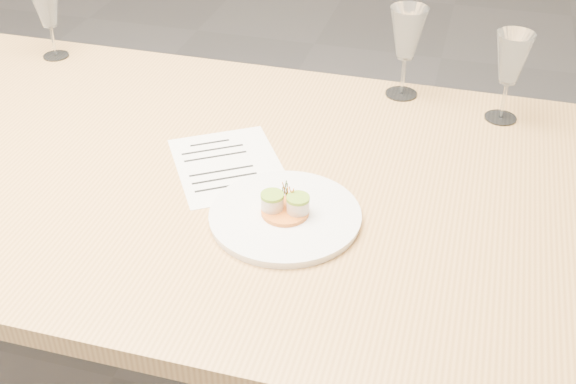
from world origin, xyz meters
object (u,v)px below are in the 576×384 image
(dinner_plate, at_px, (285,215))
(wine_glass_2, at_px, (407,35))
(recipe_sheet, at_px, (228,165))
(dining_table, at_px, (70,172))
(wine_glass_1, at_px, (47,8))
(wine_glass_3, at_px, (512,60))

(dinner_plate, height_order, wine_glass_2, wine_glass_2)
(dinner_plate, bearing_deg, wine_glass_2, 76.27)
(dinner_plate, distance_m, recipe_sheet, 0.22)
(dining_table, bearing_deg, wine_glass_1, 122.28)
(dinner_plate, distance_m, wine_glass_2, 0.59)
(dining_table, distance_m, dinner_plate, 0.55)
(wine_glass_3, bearing_deg, recipe_sheet, -146.72)
(dinner_plate, bearing_deg, recipe_sheet, 138.21)
(recipe_sheet, distance_m, wine_glass_2, 0.53)
(dinner_plate, height_order, wine_glass_3, wine_glass_3)
(recipe_sheet, height_order, wine_glass_2, wine_glass_2)
(dinner_plate, distance_m, wine_glass_3, 0.64)
(dining_table, distance_m, wine_glass_1, 0.52)
(recipe_sheet, bearing_deg, wine_glass_3, 0.69)
(wine_glass_1, bearing_deg, recipe_sheet, -31.38)
(dinner_plate, relative_size, wine_glass_2, 1.29)
(dinner_plate, xyz_separation_m, recipe_sheet, (-0.17, 0.15, -0.01))
(dining_table, xyz_separation_m, wine_glass_3, (0.91, 0.38, 0.21))
(wine_glass_2, xyz_separation_m, wine_glass_3, (0.24, -0.06, -0.01))
(recipe_sheet, height_order, wine_glass_3, wine_glass_3)
(dining_table, bearing_deg, dinner_plate, -12.97)
(wine_glass_1, distance_m, wine_glass_2, 0.92)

